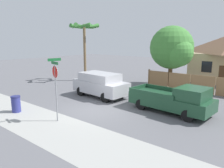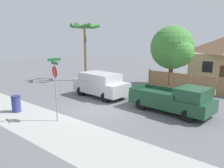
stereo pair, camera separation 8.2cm
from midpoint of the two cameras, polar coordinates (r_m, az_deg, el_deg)
The scene contains 9 objects.
ground_plane at distance 14.20m, azimuth -3.55°, elevation -6.75°, with size 80.00×80.00×0.00m, color slate.
sidewalk_strip at distance 11.99m, azimuth -15.60°, elevation -10.66°, with size 36.00×3.20×0.01m.
wooden_fence at distance 19.53m, azimuth 25.63°, elevation -0.52°, with size 12.39×0.12×1.61m.
oak_tree at distance 21.53m, azimuth 15.87°, elevation 8.88°, with size 4.28×4.07×5.75m.
palm_tree at distance 23.98m, azimuth -7.02°, elevation 13.44°, with size 3.00×3.22×6.14m.
red_suv at distance 17.21m, azimuth -2.86°, elevation -0.00°, with size 4.67×2.34×1.88m.
orange_pickup at distance 13.94m, azimuth 16.11°, elevation -3.95°, with size 5.20×2.37×1.75m.
stop_sign at distance 12.09m, azimuth -14.41°, elevation 1.17°, with size 0.81×0.73×3.49m.
trash_bin at distance 14.90m, azimuth -23.61°, elevation -4.76°, with size 0.57×0.57×1.02m.
Camera 2 is at (9.29, -9.78, 4.44)m, focal length 35.00 mm.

